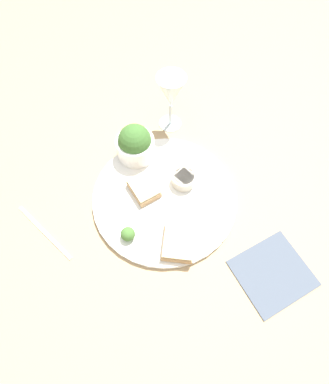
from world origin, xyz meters
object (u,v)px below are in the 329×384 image
at_px(cheese_toast_near, 178,242).
at_px(wine_glass, 171,94).
at_px(fork, 44,232).
at_px(napkin, 273,273).
at_px(sauce_ramekin, 184,178).
at_px(salad_bowl, 135,144).
at_px(cheese_toast_far, 144,188).

height_order(cheese_toast_near, wine_glass, wine_glass).
bearing_deg(fork, napkin, 57.84).
height_order(sauce_ramekin, fork, sauce_ramekin).
bearing_deg(cheese_toast_near, sauce_ramekin, 152.19).
bearing_deg(fork, wine_glass, 116.08).
bearing_deg(cheese_toast_near, wine_glass, 160.47).
bearing_deg(fork, salad_bowl, 114.07).
bearing_deg(cheese_toast_near, cheese_toast_far, -170.98).
height_order(sauce_ramekin, cheese_toast_near, sauce_ramekin).
height_order(salad_bowl, cheese_toast_far, salad_bowl).
bearing_deg(cheese_toast_far, wine_glass, 141.83).
bearing_deg(napkin, sauce_ramekin, -161.40).
distance_m(sauce_ramekin, cheese_toast_near, 0.16).
xyz_separation_m(cheese_toast_near, fork, (-0.15, -0.28, -0.02)).
bearing_deg(wine_glass, sauce_ramekin, -12.92).
xyz_separation_m(salad_bowl, napkin, (0.40, 0.17, -0.05)).
height_order(salad_bowl, napkin, salad_bowl).
bearing_deg(salad_bowl, sauce_ramekin, 33.05).
bearing_deg(salad_bowl, fork, -65.93).
relative_size(sauce_ramekin, cheese_toast_far, 0.73).
height_order(cheese_toast_near, fork, cheese_toast_near).
xyz_separation_m(cheese_toast_far, wine_glass, (-0.18, 0.15, 0.09)).
bearing_deg(cheese_toast_far, fork, -87.84).
height_order(cheese_toast_far, fork, cheese_toast_far).
bearing_deg(sauce_ramekin, napkin, 18.60).
height_order(sauce_ramekin, napkin, sauce_ramekin).
bearing_deg(cheese_toast_far, cheese_toast_near, 9.02).
relative_size(sauce_ramekin, wine_glass, 0.37).
relative_size(salad_bowl, cheese_toast_near, 0.90).
bearing_deg(cheese_toast_near, salad_bowl, -178.89).
xyz_separation_m(wine_glass, napkin, (0.47, 0.05, -0.11)).
xyz_separation_m(sauce_ramekin, fork, (-0.00, -0.35, -0.03)).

